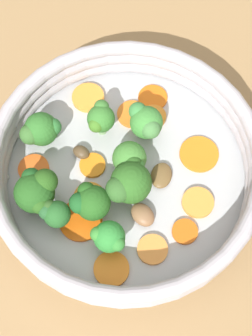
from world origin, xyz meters
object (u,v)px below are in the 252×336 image
carrot_slice_2 (92,165)px  broccoli_floret_8 (109,237)px  carrot_slice_1 (153,98)px  broccoli_floret_7 (40,130)px  carrot_slice_8 (88,98)px  broccoli_floret_5 (101,118)px  carrot_slice_4 (199,199)px  carrot_slice_6 (185,232)px  broccoli_floret_0 (54,213)px  broccoli_floret_1 (145,122)px  mushroom_piece_1 (80,155)px  carrot_slice_0 (151,116)px  skillet (126,176)px  carrot_slice_9 (90,197)px  mushroom_piece_2 (161,175)px  broccoli_floret_3 (132,161)px  broccoli_floret_2 (129,183)px  carrot_slice_3 (199,154)px  carrot_slice_7 (132,114)px  broccoli_floret_4 (36,191)px  carrot_slice_12 (34,169)px  broccoli_floret_6 (90,202)px  carrot_slice_10 (81,220)px  mushroom_piece_0 (143,215)px  carrot_slice_5 (152,249)px  carrot_slice_11 (111,269)px

carrot_slice_2 → broccoli_floret_8: size_ratio=0.70×
carrot_slice_1 → broccoli_floret_7: (0.11, -0.09, 0.02)m
carrot_slice_8 → broccoli_floret_5: broccoli_floret_5 is taller
carrot_slice_4 → broccoli_floret_5: 0.14m
carrot_slice_1 → carrot_slice_2: size_ratio=1.20×
carrot_slice_6 → broccoli_floret_0: 0.14m
broccoli_floret_1 → mushroom_piece_1: 0.08m
carrot_slice_0 → carrot_slice_1: (-0.03, -0.01, -0.00)m
skillet → carrot_slice_9: size_ratio=7.98×
carrot_slice_2 → mushroom_piece_2: size_ratio=0.94×
broccoli_floret_3 → mushroom_piece_2: bearing=100.0°
broccoli_floret_2 → broccoli_floret_1: bearing=-169.4°
carrot_slice_3 → broccoli_floret_0: size_ratio=1.06×
skillet → carrot_slice_6: size_ratio=10.06×
carrot_slice_4 → broccoli_floret_2: broccoli_floret_2 is taller
carrot_slice_3 → carrot_slice_7: same height
carrot_slice_7 → carrot_slice_9: bearing=0.2°
skillet → broccoli_floret_5: (-0.04, -0.05, 0.04)m
carrot_slice_7 → broccoli_floret_4: (0.14, -0.05, 0.03)m
carrot_slice_0 → mushroom_piece_1: 0.10m
carrot_slice_12 → mushroom_piece_1: mushroom_piece_1 is taller
carrot_slice_12 → broccoli_floret_5: bearing=147.7°
carrot_slice_1 → broccoli_floret_6: bearing=-1.3°
broccoli_floret_0 → broccoli_floret_5: size_ratio=0.96×
broccoli_floret_8 → carrot_slice_10: bearing=-103.6°
broccoli_floret_5 → broccoli_floret_6: (0.10, 0.03, 0.00)m
carrot_slice_6 → carrot_slice_9: same height
carrot_slice_8 → broccoli_floret_7: broccoli_floret_7 is taller
broccoli_floret_5 → carrot_slice_7: bearing=144.4°
broccoli_floret_2 → mushroom_piece_0: size_ratio=1.79×
carrot_slice_10 → broccoli_floret_8: size_ratio=1.12×
carrot_slice_10 → broccoli_floret_0: 0.04m
carrot_slice_1 → carrot_slice_6: size_ratio=1.27×
mushroom_piece_2 → broccoli_floret_0: bearing=-41.1°
broccoli_floret_1 → broccoli_floret_2: (0.08, 0.01, 0.00)m
broccoli_floret_0 → broccoli_floret_3: 0.10m
carrot_slice_7 → carrot_slice_12: same height
broccoli_floret_0 → broccoli_floret_5: (-0.12, -0.00, 0.00)m
carrot_slice_5 → broccoli_floret_4: 0.14m
carrot_slice_8 → broccoli_floret_7: 0.08m
carrot_slice_6 → broccoli_floret_5: broccoli_floret_5 is taller
carrot_slice_11 → broccoli_floret_6: 0.07m
carrot_slice_8 → broccoli_floret_5: size_ratio=0.88×
carrot_slice_3 → mushroom_piece_2: bearing=-33.4°
carrot_slice_4 → broccoli_floret_3: bearing=-91.2°
broccoli_floret_5 → broccoli_floret_7: 0.07m
carrot_slice_1 → carrot_slice_12: same height
broccoli_floret_4 → carrot_slice_8: bearing=-175.5°
carrot_slice_11 → carrot_slice_0: bearing=-169.4°
carrot_slice_5 → mushroom_piece_0: bearing=-140.4°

